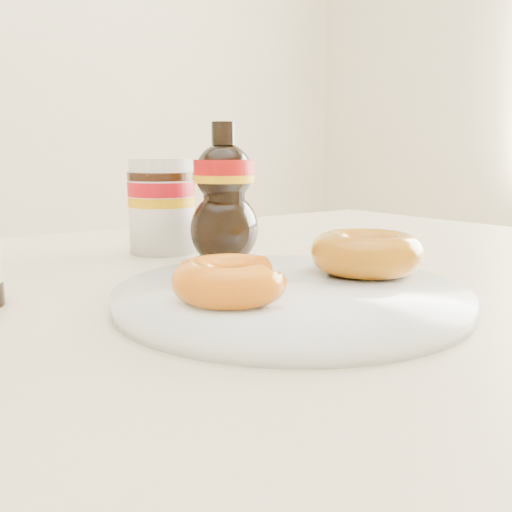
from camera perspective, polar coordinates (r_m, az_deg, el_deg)
dining_table at (r=0.58m, az=-7.75°, el=-11.44°), size 1.40×0.90×0.75m
plate at (r=0.50m, az=3.47°, el=-3.90°), size 0.30×0.30×0.02m
donut_bitten at (r=0.45m, az=-2.64°, el=-2.42°), size 0.10×0.10×0.03m
donut_whole at (r=0.56m, az=11.00°, el=0.33°), size 0.14×0.14×0.04m
nutella_jar at (r=0.75m, az=-9.41°, el=5.32°), size 0.09×0.09×0.12m
syrup_bottle at (r=0.67m, az=-3.20°, el=6.27°), size 0.11×0.10×0.16m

